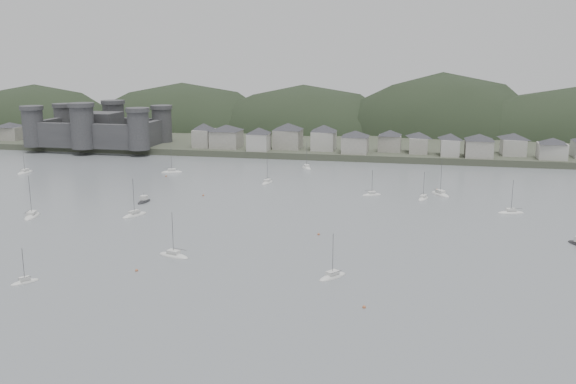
# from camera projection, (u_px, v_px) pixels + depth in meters

# --- Properties ---
(ground) EXTENTS (900.00, 900.00, 0.00)m
(ground) POSITION_uv_depth(u_px,v_px,m) (209.00, 301.00, 123.58)
(ground) COLOR slate
(ground) RESTS_ON ground
(far_shore_land) EXTENTS (900.00, 250.00, 3.00)m
(far_shore_land) POSITION_uv_depth(u_px,v_px,m) (359.00, 127.00, 405.12)
(far_shore_land) COLOR #383D2D
(far_shore_land) RESTS_ON ground
(forested_ridge) EXTENTS (851.55, 103.94, 102.57)m
(forested_ridge) POSITION_uv_depth(u_px,v_px,m) (362.00, 153.00, 382.42)
(forested_ridge) COLOR black
(forested_ridge) RESTS_ON ground
(castle) EXTENTS (66.00, 43.00, 20.00)m
(castle) POSITION_uv_depth(u_px,v_px,m) (99.00, 128.00, 317.36)
(castle) COLOR #38373A
(castle) RESTS_ON far_shore_land
(waterfront_town) EXTENTS (451.48, 28.46, 12.92)m
(waterfront_town) POSITION_uv_depth(u_px,v_px,m) (445.00, 142.00, 286.64)
(waterfront_town) COLOR gray
(waterfront_town) RESTS_ON far_shore_land
(sailboat_lead) EXTENTS (5.71, 10.46, 13.61)m
(sailboat_lead) POSITION_uv_depth(u_px,v_px,m) (32.00, 216.00, 188.01)
(sailboat_lead) COLOR silver
(sailboat_lead) RESTS_ON ground
(moored_fleet) EXTENTS (238.54, 179.08, 13.54)m
(moored_fleet) POSITION_uv_depth(u_px,v_px,m) (258.00, 217.00, 187.57)
(moored_fleet) COLOR silver
(moored_fleet) RESTS_ON ground
(motor_launch_far) EXTENTS (3.11, 7.47, 3.76)m
(motor_launch_far) POSITION_uv_depth(u_px,v_px,m) (144.00, 201.00, 206.71)
(motor_launch_far) COLOR black
(motor_launch_far) RESTS_ON ground
(mooring_buoys) EXTENTS (159.02, 117.29, 0.70)m
(mooring_buoys) POSITION_uv_depth(u_px,v_px,m) (269.00, 224.00, 179.72)
(mooring_buoys) COLOR #B0613A
(mooring_buoys) RESTS_ON ground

